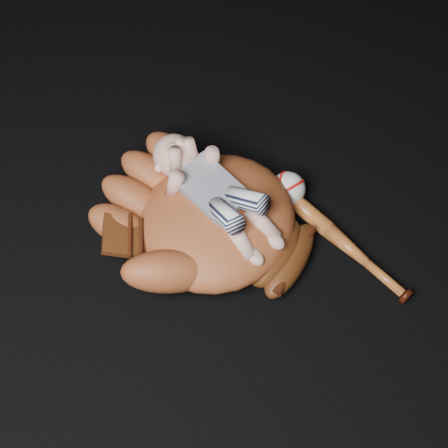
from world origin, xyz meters
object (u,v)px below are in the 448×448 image
Objects in this scene: baseball_glove at (217,215)px; newborn_baby at (219,195)px; baseball at (288,189)px; baseball_bat at (336,237)px.

baseball_glove is 0.05m from newborn_baby.
baseball is at bearing -13.16° from newborn_baby.
baseball is at bearing 91.88° from baseball_bat.
baseball_glove is at bearing 171.98° from baseball.
baseball_glove is 0.26m from baseball_bat.
baseball_glove reaches higher than baseball.
baseball_glove reaches higher than baseball_bat.
baseball_glove is at bearing 136.91° from baseball_bat.
baseball reaches higher than baseball_bat.
newborn_baby is 0.27m from baseball_bat.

